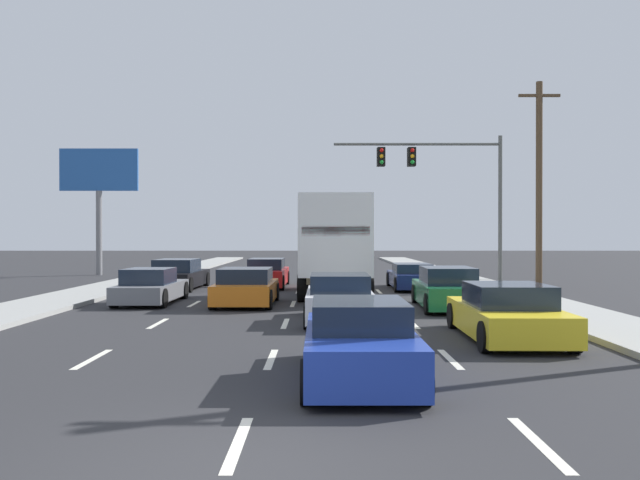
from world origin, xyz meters
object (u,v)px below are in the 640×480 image
Objects in this scene: car_black at (178,275)px; utility_pole_mid at (539,183)px; box_truck at (336,242)px; car_white at (340,299)px; car_orange at (246,288)px; car_green at (447,289)px; car_navy at (412,277)px; traffic_signal_mast at (433,171)px; car_red at (267,274)px; car_gray at (151,287)px; car_blue at (359,343)px; car_yellow at (507,314)px; roadside_billboard at (99,184)px.

car_black is 0.52× the size of utility_pole_mid.
car_white is (-0.05, -7.39, -1.50)m from box_truck.
car_orange is 6.68m from car_green.
utility_pole_mid is at bearing -1.04° from car_black.
car_navy is 7.14m from traffic_signal_mast.
car_green reaches higher than car_red.
car_gray is 0.93× the size of car_red.
car_green is at bearing 71.47° from car_blue.
car_blue is at bearing -100.69° from car_navy.
car_orange is at bearing 170.42° from car_green.
car_red is at bearing 126.77° from car_green.
car_orange is at bearing 132.60° from car_yellow.
box_truck reaches higher than car_red.
car_red is (3.83, 1.02, 0.01)m from car_black.
car_red is 12.68m from utility_pole_mid.
car_navy is at bearing 177.48° from utility_pole_mid.
car_gray is 13.59m from car_blue.
utility_pole_mid is at bearing 49.60° from car_white.
car_green is at bearing 91.26° from car_yellow.
car_red is 0.54× the size of traffic_signal_mast.
box_truck reaches higher than car_white.
car_navy is (6.53, 6.52, -0.05)m from car_orange.
car_red is at bearing 173.78° from utility_pole_mid.
utility_pole_mid is at bearing 27.56° from car_orange.
car_gray is 0.47× the size of utility_pole_mid.
roadside_billboard is at bearing 155.40° from utility_pole_mid.
utility_pole_mid is (5.45, 7.39, 4.04)m from car_green.
car_red is 10.26m from traffic_signal_mast.
car_white reaches higher than car_navy.
car_black is 13.16m from roadside_billboard.
car_gray is at bearing -65.72° from roadside_billboard.
car_white is 4.77m from car_green.
roadside_billboard is (-7.28, 16.13, 4.90)m from car_gray.
roadside_billboard is (-17.37, 23.98, 4.87)m from car_yellow.
car_blue is (6.88, -17.97, -0.00)m from car_black.
car_black is 19.24m from car_blue.
car_blue is 10.85m from car_green.
box_truck is 1.76× the size of car_navy.
car_orange is at bearing 125.27° from car_white.
car_orange is at bearing -126.49° from traffic_signal_mast.
car_blue is 23.70m from traffic_signal_mast.
utility_pole_mid is at bearing 63.30° from car_blue.
car_orange is (3.74, -6.57, -0.02)m from car_black.
utility_pole_mid is at bearing -6.22° from car_red.
car_black reaches higher than car_navy.
box_truck is at bearing -160.43° from utility_pole_mid.
car_green reaches higher than car_black.
car_white is at bearing -138.18° from car_green.
car_navy is 7.64m from car_green.
car_orange is 0.94× the size of car_blue.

